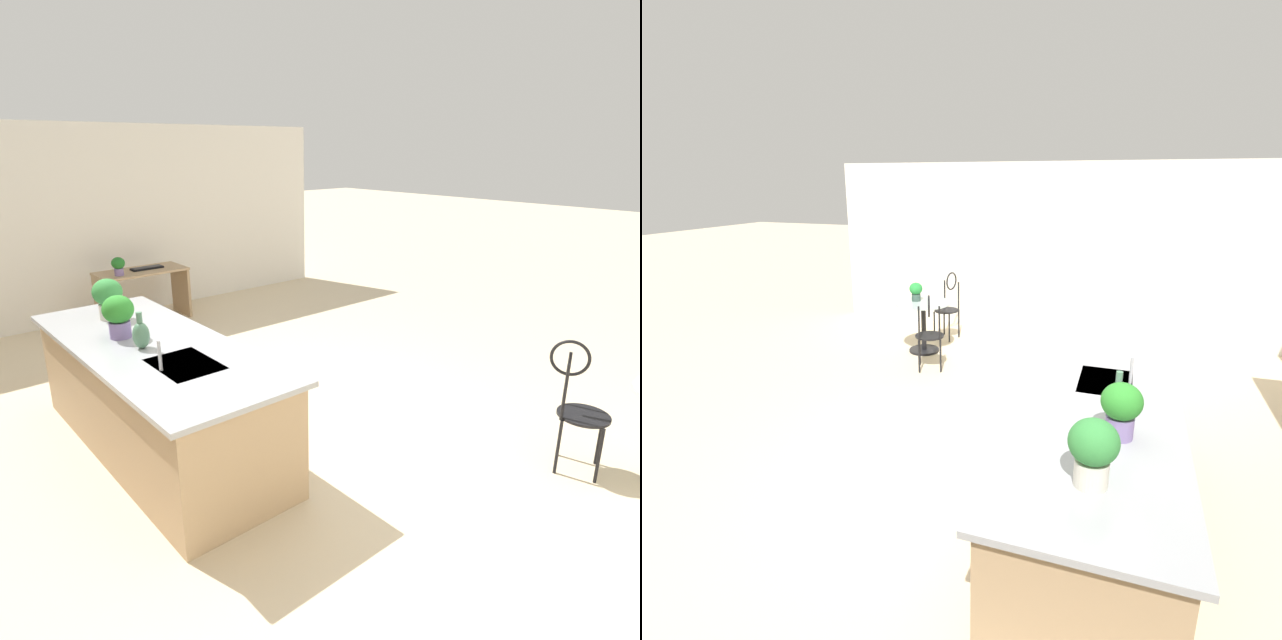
# 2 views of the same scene
# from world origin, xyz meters

# --- Properties ---
(ground_plane) EXTENTS (40.00, 40.00, 0.00)m
(ground_plane) POSITION_xyz_m (0.00, 0.00, 0.00)
(ground_plane) COLOR beige
(wall_left_window) EXTENTS (0.12, 7.80, 2.70)m
(wall_left_window) POSITION_xyz_m (-4.26, 0.00, 1.35)
(wall_left_window) COLOR silver
(wall_left_window) RESTS_ON ground
(kitchen_island) EXTENTS (2.80, 1.06, 0.92)m
(kitchen_island) POSITION_xyz_m (0.30, 0.85, 0.46)
(kitchen_island) COLOR tan
(kitchen_island) RESTS_ON ground
(bistro_table) EXTENTS (0.80, 0.80, 0.74)m
(bistro_table) POSITION_xyz_m (-2.72, -1.80, 0.45)
(bistro_table) COLOR black
(bistro_table) RESTS_ON ground
(chair_near_window) EXTENTS (0.52, 0.50, 1.04)m
(chair_near_window) POSITION_xyz_m (-2.07, -1.43, 0.57)
(chair_near_window) COLOR black
(chair_near_window) RESTS_ON ground
(chair_by_island) EXTENTS (0.51, 0.45, 1.04)m
(chair_by_island) POSITION_xyz_m (-3.44, -1.69, 0.57)
(chair_by_island) COLOR black
(chair_by_island) RESTS_ON ground
(sink_faucet) EXTENTS (0.02, 0.02, 0.22)m
(sink_faucet) POSITION_xyz_m (-0.25, 1.03, 1.03)
(sink_faucet) COLOR #B2B5BA
(sink_faucet) RESTS_ON kitchen_island
(potted_plant_on_table) EXTENTS (0.19, 0.19, 0.27)m
(potted_plant_on_table) POSITION_xyz_m (-2.76, -1.93, 0.89)
(potted_plant_on_table) COLOR #385147
(potted_plant_on_table) RESTS_ON bistro_table
(potted_plant_counter_near) EXTENTS (0.25, 0.25, 0.35)m
(potted_plant_counter_near) POSITION_xyz_m (0.60, 0.97, 1.12)
(potted_plant_counter_near) COLOR #7A669E
(potted_plant_counter_near) RESTS_ON kitchen_island
(potted_plant_counter_far) EXTENTS (0.26, 0.26, 0.37)m
(potted_plant_counter_far) POSITION_xyz_m (1.15, 0.85, 1.13)
(potted_plant_counter_far) COLOR beige
(potted_plant_counter_far) RESTS_ON kitchen_island
(vase_on_counter) EXTENTS (0.13, 0.13, 0.29)m
(vase_on_counter) POSITION_xyz_m (0.25, 0.95, 1.03)
(vase_on_counter) COLOR #4C7A5B
(vase_on_counter) RESTS_ON kitchen_island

